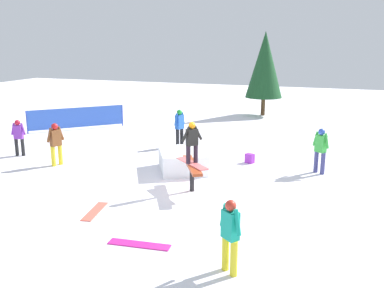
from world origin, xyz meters
The scene contains 14 objects.
ground_plane centered at (0.00, 0.00, 0.00)m, with size 60.00×60.00×0.00m, color white.
rail_feature centered at (0.00, 0.00, 0.69)m, with size 1.88×1.20×0.84m.
snow_kicker_ramp centered at (-1.80, -0.99, 0.35)m, with size 1.80×1.50×0.71m, color white.
main_rider_on_rail centered at (0.00, 0.00, 1.44)m, with size 1.21×1.30×1.25m.
bystander_green centered at (-3.08, 3.45, 0.86)m, with size 0.43×0.58×1.54m.
bystander_purple centered at (-1.52, -7.61, 0.79)m, with size 0.27×0.59×1.41m.
bystander_teal centered at (4.08, 2.21, 0.84)m, with size 0.45×0.54×1.49m.
bystander_brown centered at (-0.91, -5.45, 0.86)m, with size 0.66×0.35×1.53m.
bystander_blue centered at (-4.96, -2.31, 0.88)m, with size 0.62×0.32×1.57m.
loose_snowboard_coral centered at (2.35, -1.87, 0.01)m, with size 1.25×0.28×0.02m, color #F6634E.
loose_snowboard_magenta centered at (3.64, 0.06, 0.01)m, with size 1.40×0.28×0.02m, color #D51F8F.
backpack_on_snow centered at (-3.51, 0.99, 0.17)m, with size 0.30×0.22×0.34m, color purple.
safety_fence centered at (-6.51, -8.42, 0.60)m, with size 3.29×3.42×1.10m.
pine_tree_far centered at (-13.73, -0.41, 2.96)m, with size 2.14×2.14×4.87m.
Camera 1 is at (11.34, 4.03, 4.39)m, focal length 40.00 mm.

